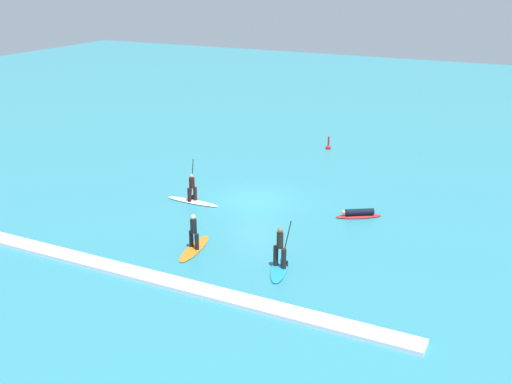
# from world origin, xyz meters

# --- Properties ---
(ground_plane) EXTENTS (120.00, 120.00, 0.00)m
(ground_plane) POSITION_xyz_m (0.00, 0.00, 0.00)
(ground_plane) COLOR teal
(ground_plane) RESTS_ON ground
(surfer_on_orange_board) EXTENTS (1.12, 3.03, 1.73)m
(surfer_on_orange_board) POSITION_xyz_m (0.22, -6.87, 0.42)
(surfer_on_orange_board) COLOR orange
(surfer_on_orange_board) RESTS_ON ground_plane
(surfer_on_white_board) EXTENTS (3.23, 0.78, 2.38)m
(surfer_on_white_board) POSITION_xyz_m (-3.02, -1.82, 0.38)
(surfer_on_white_board) COLOR white
(surfer_on_white_board) RESTS_ON ground_plane
(surfer_on_blue_board) EXTENTS (1.50, 2.93, 2.20)m
(surfer_on_blue_board) POSITION_xyz_m (4.54, -6.89, 0.44)
(surfer_on_blue_board) COLOR #1E8CD1
(surfer_on_blue_board) RESTS_ON ground_plane
(surfer_on_red_board) EXTENTS (2.36, 1.80, 0.45)m
(surfer_on_red_board) POSITION_xyz_m (5.85, 0.21, 0.18)
(surfer_on_red_board) COLOR red
(surfer_on_red_board) RESTS_ON ground_plane
(marker_buoy) EXTENTS (0.36, 0.36, 1.01)m
(marker_buoy) POSITION_xyz_m (0.11, 11.49, 0.18)
(marker_buoy) COLOR red
(marker_buoy) RESTS_ON ground_plane
(wave_crest) EXTENTS (22.88, 0.90, 0.18)m
(wave_crest) POSITION_xyz_m (0.00, -10.14, 0.09)
(wave_crest) COLOR white
(wave_crest) RESTS_ON ground_plane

